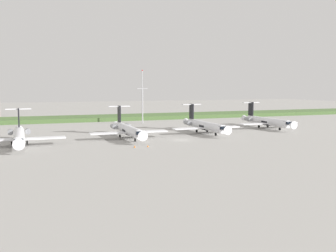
# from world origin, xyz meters

# --- Properties ---
(ground_plane) EXTENTS (500.00, 500.00, 0.00)m
(ground_plane) POSITION_xyz_m (0.00, 30.00, 0.00)
(ground_plane) COLOR #9E9B96
(grass_berm) EXTENTS (320.00, 20.00, 1.72)m
(grass_berm) POSITION_xyz_m (0.00, 73.51, 0.86)
(grass_berm) COLOR #4C6B38
(grass_berm) RESTS_ON ground
(regional_jet_nearest) EXTENTS (22.81, 31.00, 9.00)m
(regional_jet_nearest) POSITION_xyz_m (-42.72, 5.36, 2.54)
(regional_jet_nearest) COLOR white
(regional_jet_nearest) RESTS_ON ground
(regional_jet_second) EXTENTS (22.81, 31.00, 9.00)m
(regional_jet_second) POSITION_xyz_m (-12.91, 9.77, 2.54)
(regional_jet_second) COLOR white
(regional_jet_second) RESTS_ON ground
(regional_jet_third) EXTENTS (22.81, 31.00, 9.00)m
(regional_jet_third) POSITION_xyz_m (13.65, 13.13, 2.54)
(regional_jet_third) COLOR white
(regional_jet_third) RESTS_ON ground
(regional_jet_fourth) EXTENTS (22.81, 31.00, 9.00)m
(regional_jet_fourth) POSITION_xyz_m (41.33, 18.90, 2.54)
(regional_jet_fourth) COLOR white
(regional_jet_fourth) RESTS_ON ground
(antenna_mast) EXTENTS (4.40, 0.50, 21.65)m
(antenna_mast) POSITION_xyz_m (3.99, 50.71, 9.01)
(antenna_mast) COLOR #B2B2B7
(antenna_mast) RESTS_ON ground
(safety_cone_front_marker) EXTENTS (0.44, 0.44, 0.55)m
(safety_cone_front_marker) POSITION_xyz_m (-15.90, -8.53, 0.28)
(safety_cone_front_marker) COLOR orange
(safety_cone_front_marker) RESTS_ON ground
(safety_cone_mid_marker) EXTENTS (0.44, 0.44, 0.55)m
(safety_cone_mid_marker) POSITION_xyz_m (-12.51, -8.69, 0.28)
(safety_cone_mid_marker) COLOR orange
(safety_cone_mid_marker) RESTS_ON ground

